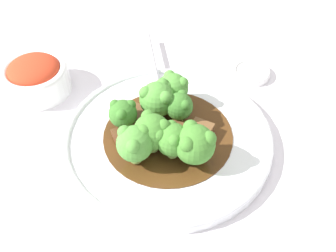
% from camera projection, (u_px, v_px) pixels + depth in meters
% --- Properties ---
extents(ground_plane, '(4.00, 4.00, 0.00)m').
position_uv_depth(ground_plane, '(168.00, 142.00, 0.59)').
color(ground_plane, silver).
extents(main_plate, '(0.31, 0.31, 0.02)m').
position_uv_depth(main_plate, '(168.00, 137.00, 0.58)').
color(main_plate, white).
rests_on(main_plate, ground_plane).
extents(beef_strip_0, '(0.05, 0.06, 0.01)m').
position_uv_depth(beef_strip_0, '(198.00, 134.00, 0.57)').
color(beef_strip_0, brown).
rests_on(beef_strip_0, main_plate).
extents(beef_strip_1, '(0.06, 0.06, 0.01)m').
position_uv_depth(beef_strip_1, '(137.00, 113.00, 0.60)').
color(beef_strip_1, brown).
rests_on(beef_strip_1, main_plate).
extents(beef_strip_2, '(0.06, 0.04, 0.01)m').
position_uv_depth(beef_strip_2, '(150.00, 127.00, 0.58)').
color(beef_strip_2, brown).
rests_on(beef_strip_2, main_plate).
extents(beef_strip_3, '(0.05, 0.06, 0.01)m').
position_uv_depth(beef_strip_3, '(179.00, 135.00, 0.56)').
color(beef_strip_3, brown).
rests_on(beef_strip_3, main_plate).
extents(beef_strip_4, '(0.06, 0.05, 0.01)m').
position_uv_depth(beef_strip_4, '(132.00, 134.00, 0.57)').
color(beef_strip_4, '#56331E').
rests_on(beef_strip_4, main_plate).
extents(broccoli_floret_0, '(0.05, 0.05, 0.06)m').
position_uv_depth(broccoli_floret_0, '(157.00, 99.00, 0.58)').
color(broccoli_floret_0, '#7FA84C').
rests_on(broccoli_floret_0, main_plate).
extents(broccoli_floret_1, '(0.06, 0.06, 0.06)m').
position_uv_depth(broccoli_floret_1, '(195.00, 144.00, 0.52)').
color(broccoli_floret_1, '#7FA84C').
rests_on(broccoli_floret_1, main_plate).
extents(broccoli_floret_2, '(0.05, 0.05, 0.06)m').
position_uv_depth(broccoli_floret_2, '(135.00, 143.00, 0.52)').
color(broccoli_floret_2, '#7FA84C').
rests_on(broccoli_floret_2, main_plate).
extents(broccoli_floret_3, '(0.05, 0.05, 0.05)m').
position_uv_depth(broccoli_floret_3, '(170.00, 139.00, 0.52)').
color(broccoli_floret_3, '#7FA84C').
rests_on(broccoli_floret_3, main_plate).
extents(broccoli_floret_4, '(0.05, 0.05, 0.05)m').
position_uv_depth(broccoli_floret_4, '(173.00, 88.00, 0.60)').
color(broccoli_floret_4, '#8EB756').
rests_on(broccoli_floret_4, main_plate).
extents(broccoli_floret_5, '(0.04, 0.04, 0.04)m').
position_uv_depth(broccoli_floret_5, '(123.00, 113.00, 0.57)').
color(broccoli_floret_5, '#7FA84C').
rests_on(broccoli_floret_5, main_plate).
extents(broccoli_floret_6, '(0.04, 0.04, 0.05)m').
position_uv_depth(broccoli_floret_6, '(179.00, 106.00, 0.57)').
color(broccoli_floret_6, '#8EB756').
rests_on(broccoli_floret_6, main_plate).
extents(broccoli_floret_7, '(0.05, 0.05, 0.06)m').
position_uv_depth(broccoli_floret_7, '(152.00, 131.00, 0.53)').
color(broccoli_floret_7, '#8EB756').
rests_on(broccoli_floret_7, main_plate).
extents(serving_spoon, '(0.04, 0.21, 0.01)m').
position_uv_depth(serving_spoon, '(159.00, 88.00, 0.64)').
color(serving_spoon, '#B7B7BC').
rests_on(serving_spoon, main_plate).
extents(side_bowl_kimchi, '(0.11, 0.11, 0.06)m').
position_uv_depth(side_bowl_kimchi, '(35.00, 76.00, 0.65)').
color(side_bowl_kimchi, white).
rests_on(side_bowl_kimchi, ground_plane).
extents(sauce_dish, '(0.07, 0.07, 0.01)m').
position_uv_depth(sauce_dish, '(251.00, 72.00, 0.69)').
color(sauce_dish, white).
rests_on(sauce_dish, ground_plane).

